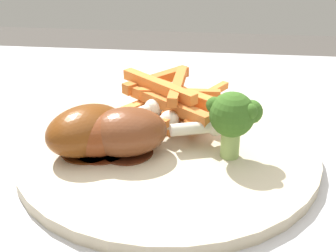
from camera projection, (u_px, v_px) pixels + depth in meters
dinner_plate at (168, 150)px, 0.46m from camera, size 0.29×0.29×0.01m
broccoli_floret_front at (234, 116)px, 0.41m from camera, size 0.05×0.04×0.06m
carrot_fries_pile at (177, 98)px, 0.49m from camera, size 0.15×0.14×0.04m
chicken_drumstick_near at (132, 132)px, 0.43m from camera, size 0.14×0.07×0.04m
chicken_drumstick_far at (104, 132)px, 0.43m from camera, size 0.11×0.09×0.04m
chicken_drumstick_extra at (90, 129)px, 0.43m from camera, size 0.11×0.12×0.04m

